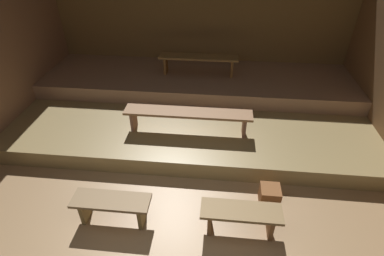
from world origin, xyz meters
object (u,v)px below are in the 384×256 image
(bench_floor_right, at_px, (241,215))
(bench_floor_left, at_px, (112,205))
(bench_lower_center, at_px, (188,115))
(bench_middle_center, at_px, (199,60))
(wooden_crate_floor, at_px, (270,195))

(bench_floor_right, bearing_deg, bench_floor_left, 180.00)
(bench_lower_center, bearing_deg, bench_middle_center, 88.88)
(bench_middle_center, bearing_deg, wooden_crate_floor, -66.60)
(bench_floor_left, relative_size, bench_floor_right, 1.00)
(bench_floor_right, bearing_deg, bench_lower_center, 116.33)
(bench_middle_center, relative_size, wooden_crate_floor, 5.96)
(bench_floor_left, distance_m, bench_floor_right, 1.63)
(bench_lower_center, xyz_separation_m, bench_middle_center, (0.03, 1.67, 0.28))
(bench_floor_left, distance_m, wooden_crate_floor, 2.13)
(bench_floor_left, xyz_separation_m, bench_floor_right, (1.63, 0.00, 0.00))
(bench_lower_center, distance_m, wooden_crate_floor, 1.81)
(bench_floor_right, relative_size, wooden_crate_floor, 3.65)
(bench_floor_left, xyz_separation_m, bench_lower_center, (0.79, 1.70, 0.32))
(bench_floor_left, bearing_deg, bench_floor_right, 0.00)
(bench_middle_center, xyz_separation_m, wooden_crate_floor, (1.24, -2.86, -0.76))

